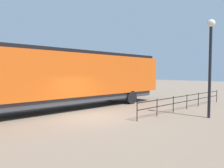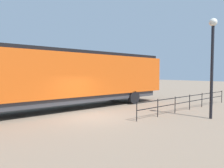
{
  "view_description": "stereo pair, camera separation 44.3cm",
  "coord_description": "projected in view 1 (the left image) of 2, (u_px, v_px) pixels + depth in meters",
  "views": [
    {
      "loc": [
        9.57,
        -7.1,
        2.6
      ],
      "look_at": [
        1.11,
        0.58,
        1.98
      ],
      "focal_mm": 32.6,
      "sensor_mm": 36.0,
      "label": 1
    },
    {
      "loc": [
        9.86,
        -6.77,
        2.6
      ],
      "look_at": [
        1.11,
        0.58,
        1.98
      ],
      "focal_mm": 32.6,
      "sensor_mm": 36.0,
      "label": 2
    }
  ],
  "objects": [
    {
      "name": "platform_fence",
      "position": [
        187.0,
        100.0,
        14.59
      ],
      "size": [
        0.05,
        10.95,
        1.07
      ],
      "color": "black",
      "rests_on": "ground_plane"
    },
    {
      "name": "lamp_post",
      "position": [
        210.0,
        53.0,
        11.62
      ],
      "size": [
        0.44,
        0.44,
        5.65
      ],
      "color": "black",
      "rests_on": "ground_plane"
    },
    {
      "name": "locomotive",
      "position": [
        66.0,
        77.0,
        14.52
      ],
      "size": [
        3.13,
        18.1,
        4.18
      ],
      "color": "#D15114",
      "rests_on": "ground_plane"
    },
    {
      "name": "ground_plane",
      "position": [
        92.0,
        117.0,
        11.98
      ],
      "size": [
        120.0,
        120.0,
        0.0
      ],
      "primitive_type": "plane",
      "color": "#84705B"
    }
  ]
}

